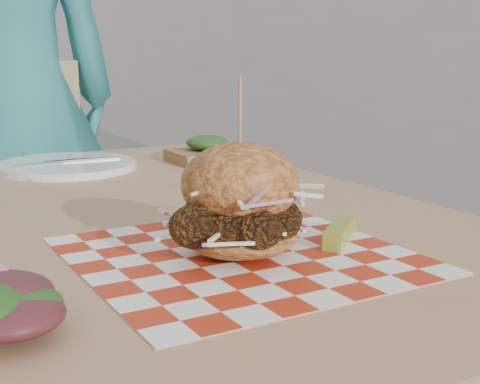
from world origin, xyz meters
The scene contains 8 objects.
diner centered at (-0.24, 0.84, 0.85)m, with size 0.62×0.41×1.71m, color teal.
patio_table centered at (-0.26, -0.18, 0.67)m, with size 0.80×1.20×0.75m.
patio_chair centered at (-0.25, 0.75, 0.55)m, with size 0.45×0.46×0.95m.
paper_liner centered at (-0.25, -0.44, 0.75)m, with size 0.36×0.36×0.00m, color red.
sandwich centered at (-0.25, -0.44, 0.81)m, with size 0.18×0.18×0.20m.
pickle_spear centered at (-0.11, -0.46, 0.76)m, with size 0.10×0.02×0.02m, color #84AA31.
place_setting centered at (-0.26, 0.22, 0.76)m, with size 0.27×0.27×0.02m.
kraft_tray centered at (0.02, 0.16, 0.77)m, with size 0.15×0.12×0.06m.
Camera 1 is at (-0.61, -1.08, 0.98)m, focal length 50.00 mm.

